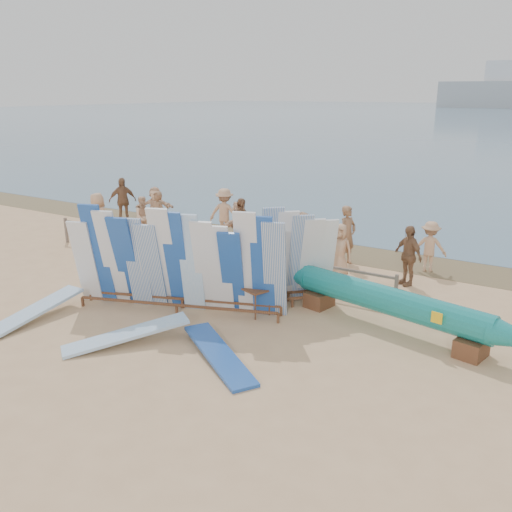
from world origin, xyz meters
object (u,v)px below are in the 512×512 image
Objects in this scene: vendor_table at (254,299)px; flat_board_a at (33,321)px; beach_chair_right at (276,260)px; beachgoer_11 at (155,208)px; beachgoer_0 at (98,218)px; beachgoer_7 at (347,235)px; outrigger_canoe at (389,302)px; beachgoer_5 at (238,224)px; beachgoer_extra_1 at (123,201)px; flat_board_d at (219,359)px; beachgoer_10 at (408,255)px; side_surfboard_rack at (291,261)px; flat_board_b at (127,343)px; beach_chair_left at (208,255)px; beachgoer_1 at (158,216)px; beachgoer_2 at (144,217)px; beachgoer_6 at (339,250)px; beachgoer_9 at (430,247)px; stroller at (264,255)px; main_surfboard_rack at (178,265)px; beachgoer_4 at (241,224)px; beachgoer_3 at (225,213)px.

vendor_table reaches higher than flat_board_a.
beachgoer_11 reaches higher than beach_chair_right.
vendor_table is 0.67× the size of beachgoer_11.
beachgoer_7 is at bearing -163.06° from beachgoer_0.
outrigger_canoe is 4.45× the size of beachgoer_5.
outrigger_canoe is 3.77× the size of beachgoer_extra_1.
beachgoer_5 reaches higher than vendor_table.
flat_board_d is 6.74m from beachgoer_10.
side_surfboard_rack is 3.89m from beachgoer_7.
flat_board_a is at bearing -137.93° from flat_board_b.
beachgoer_extra_1 is at bearing 122.75° from flat_board_a.
beach_chair_left is 4.79m from beachgoer_0.
beachgoer_1 is (-6.86, -0.93, -0.02)m from beachgoer_7.
beach_chair_right is at bearing 130.83° from vendor_table.
beachgoer_11 is (-10.91, 4.57, 0.17)m from outrigger_canoe.
beachgoer_2 is (-5.75, 6.91, 0.77)m from flat_board_b.
beachgoer_extra_1 is at bearing 103.71° from beachgoer_7.
side_surfboard_rack is at bearing -92.66° from beachgoer_10.
beachgoer_11 is (-8.45, 7.77, 0.82)m from flat_board_d.
beachgoer_extra_1 reaches higher than beachgoer_5.
beachgoer_11 is 8.69m from beachgoer_6.
beachgoer_2 reaches higher than beach_chair_left.
flat_board_d is at bearing 48.40° from flat_board_b.
flat_board_d is at bearing 65.17° from beachgoer_9.
flat_board_d is 6.48m from beach_chair_left.
beachgoer_1 is at bearing -147.29° from beachgoer_10.
beachgoer_6 reaches higher than stroller.
beachgoer_10 reaches higher than beachgoer_11.
outrigger_canoe is 4.71m from beachgoer_9.
flat_board_a is 2.84× the size of beach_chair_left.
flat_board_b is at bearing 6.34° from flat_board_a.
main_surfboard_rack is 6.42m from beachgoer_10.
beach_chair_left is 0.62× the size of beachgoer_2.
beachgoer_9 reaches higher than flat_board_b.
beachgoer_0 is at bearing 176.73° from flat_board_b.
beachgoer_9 is at bearing 105.96° from outrigger_canoe.
beachgoer_0 is (-4.74, -0.03, 0.62)m from beach_chair_left.
beach_chair_left is (-3.34, 2.70, -0.09)m from vendor_table.
beachgoer_1 is (1.39, -1.44, 0.09)m from beachgoer_11.
outrigger_canoe is 4.62× the size of beachgoer_9.
beachgoer_4 is (-2.09, 1.24, 0.61)m from beach_chair_right.
beachgoer_10 is 10.50m from beachgoer_11.
beachgoer_10 is at bearing 151.39° from beachgoer_3.
beachgoer_0 is at bearing 179.13° from beach_chair_right.
beachgoer_7 reaches higher than flat_board_b.
beachgoer_3 is (-3.09, 2.43, 0.51)m from stroller.
beachgoer_1 reaches higher than beachgoer_4.
flat_board_b is at bearing -109.93° from stroller.
vendor_table is 0.72× the size of beachgoer_2.
beachgoer_1 is at bearing 169.27° from vendor_table.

